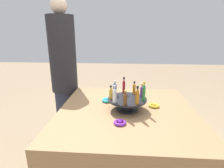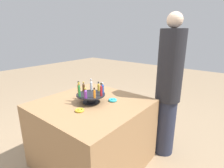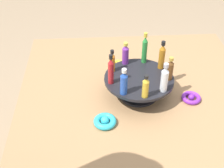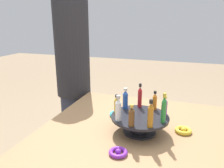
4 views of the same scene
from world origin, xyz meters
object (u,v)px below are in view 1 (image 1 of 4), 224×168
(bottle_red, at_px, (124,86))
(bottle_gold, at_px, (111,92))
(bottle_green, at_px, (144,92))
(person_figure, at_px, (65,78))
(display_stand, at_px, (127,102))
(bottle_clear, at_px, (115,95))
(bottle_purple, at_px, (142,91))
(ribbon_bow_gold, at_px, (154,105))
(bottle_orange, at_px, (134,88))
(ribbon_bow_purple, at_px, (120,123))
(bottle_blue, at_px, (115,88))
(ribbon_bow_teal, at_px, (107,100))
(bottle_amber, at_px, (137,96))
(bottle_brown, at_px, (125,98))

(bottle_red, xyz_separation_m, bottle_gold, (-0.12, 0.09, -0.01))
(bottle_green, distance_m, person_figure, 0.96)
(display_stand, xyz_separation_m, person_figure, (0.53, 0.65, 0.03))
(display_stand, height_order, bottle_clear, bottle_clear)
(bottle_purple, height_order, ribbon_bow_gold, bottle_purple)
(bottle_clear, bearing_deg, bottle_orange, -37.29)
(bottle_gold, distance_m, ribbon_bow_purple, 0.26)
(bottle_purple, height_order, bottle_blue, bottle_blue)
(ribbon_bow_teal, bearing_deg, bottle_clear, -161.65)
(display_stand, height_order, bottle_gold, bottle_gold)
(ribbon_bow_purple, relative_size, ribbon_bow_gold, 0.96)
(bottle_green, bearing_deg, bottle_clear, 102.71)
(bottle_green, xyz_separation_m, bottle_gold, (0.03, 0.23, -0.02))
(bottle_clear, bearing_deg, ribbon_bow_gold, -63.38)
(bottle_purple, bearing_deg, bottle_blue, 82.71)
(display_stand, distance_m, ribbon_bow_teal, 0.23)
(bottle_amber, height_order, bottle_green, bottle_green)
(bottle_amber, height_order, person_figure, person_figure)
(bottle_purple, xyz_separation_m, ribbon_bow_gold, (0.02, -0.10, -0.13))
(bottle_purple, relative_size, person_figure, 0.06)
(ribbon_bow_gold, distance_m, ribbon_bow_teal, 0.38)
(bottle_clear, xyz_separation_m, ribbon_bow_gold, (0.15, -0.30, -0.14))
(bottle_blue, height_order, bottle_brown, bottle_blue)
(ribbon_bow_purple, bearing_deg, bottle_blue, 9.70)
(display_stand, bearing_deg, bottle_brown, 172.71)
(bottle_amber, relative_size, ribbon_bow_teal, 1.47)
(bottle_orange, distance_m, bottle_brown, 0.24)
(bottle_amber, bearing_deg, bottle_gold, 62.71)
(display_stand, relative_size, bottle_brown, 2.79)
(bottle_red, height_order, bottle_clear, bottle_red)
(bottle_red, height_order, ribbon_bow_teal, bottle_red)
(bottle_red, bearing_deg, bottle_brown, -177.29)
(bottle_amber, distance_m, bottle_green, 0.08)
(bottle_brown, bearing_deg, person_figure, 44.27)
(bottle_red, distance_m, ribbon_bow_purple, 0.36)
(bottle_clear, xyz_separation_m, person_figure, (0.62, 0.56, -0.05))
(bottle_red, relative_size, bottle_clear, 1.06)
(bottle_red, distance_m, bottle_gold, 0.15)
(ribbon_bow_gold, relative_size, person_figure, 0.05)
(bottle_orange, relative_size, bottle_red, 0.77)
(bottle_green, bearing_deg, bottle_amber, 142.71)
(person_figure, bearing_deg, ribbon_bow_teal, 0.96)
(ribbon_bow_purple, xyz_separation_m, person_figure, (0.75, 0.61, 0.09))
(bottle_amber, distance_m, bottle_blue, 0.24)
(bottle_orange, bearing_deg, bottle_blue, 102.71)
(ribbon_bow_teal, bearing_deg, bottle_orange, -100.69)
(bottle_red, relative_size, bottle_brown, 1.28)
(display_stand, bearing_deg, person_figure, 50.67)
(bottle_purple, distance_m, ribbon_bow_purple, 0.33)
(bottle_blue, distance_m, bottle_gold, 0.08)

